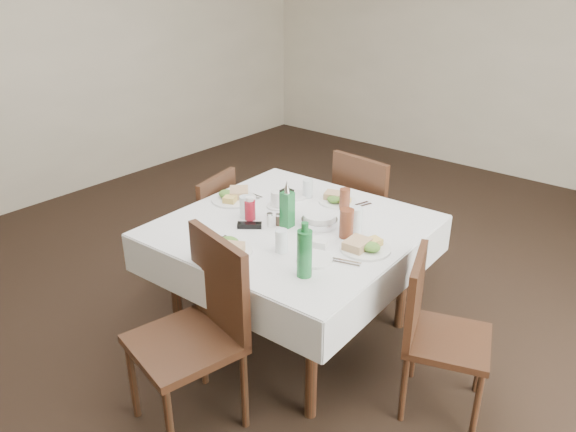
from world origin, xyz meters
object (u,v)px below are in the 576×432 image
(chair_east, at_px, (433,325))
(water_e, at_px, (356,219))
(dining_table, at_px, (293,237))
(chair_south, at_px, (201,322))
(water_w, at_px, (246,207))
(ketchup_bottle, at_px, (250,209))
(bread_basket, at_px, (320,220))
(oil_cruet_green, at_px, (287,208))
(chair_west, at_px, (207,224))
(oil_cruet_dark, at_px, (287,204))
(green_bottle, at_px, (305,253))
(coffee_mug, at_px, (278,200))
(water_n, at_px, (308,188))
(chair_north, at_px, (367,209))
(water_s, at_px, (281,241))

(chair_east, bearing_deg, water_e, 164.70)
(dining_table, xyz_separation_m, chair_south, (0.08, -0.79, -0.12))
(water_w, relative_size, ketchup_bottle, 0.96)
(bread_basket, bearing_deg, oil_cruet_green, -135.60)
(dining_table, xyz_separation_m, water_e, (0.32, 0.16, 0.15))
(chair_west, xyz_separation_m, water_e, (1.14, 0.08, 0.35))
(dining_table, xyz_separation_m, oil_cruet_dark, (-0.05, 0.00, 0.19))
(green_bottle, bearing_deg, chair_east, 38.62)
(chair_west, distance_m, oil_cruet_green, 0.91)
(water_w, bearing_deg, dining_table, 20.86)
(ketchup_bottle, distance_m, coffee_mug, 0.24)
(ketchup_bottle, height_order, green_bottle, green_bottle)
(chair_east, distance_m, bread_basket, 0.84)
(water_n, distance_m, water_w, 0.48)
(dining_table, relative_size, water_w, 10.58)
(coffee_mug, bearing_deg, bread_basket, -7.07)
(water_n, xyz_separation_m, water_e, (0.50, -0.21, 0.01))
(water_w, distance_m, coffee_mug, 0.24)
(water_n, xyz_separation_m, bread_basket, (0.30, -0.28, -0.03))
(chair_north, bearing_deg, water_n, -104.77)
(coffee_mug, bearing_deg, water_e, 2.60)
(water_n, relative_size, water_e, 0.83)
(dining_table, distance_m, green_bottle, 0.60)
(water_w, height_order, green_bottle, green_bottle)
(chair_north, bearing_deg, water_e, -63.36)
(water_w, height_order, oil_cruet_green, oil_cruet_green)
(chair_south, xyz_separation_m, green_bottle, (0.32, 0.39, 0.33))
(chair_east, height_order, water_s, water_s)
(chair_west, relative_size, bread_basket, 4.11)
(chair_south, height_order, ketchup_bottle, chair_south)
(chair_north, bearing_deg, ketchup_bottle, -100.68)
(water_n, distance_m, oil_cruet_dark, 0.39)
(chair_south, distance_m, oil_cruet_green, 0.82)
(oil_cruet_dark, relative_size, ketchup_bottle, 1.83)
(oil_cruet_green, bearing_deg, coffee_mug, 141.41)
(chair_south, distance_m, chair_west, 1.25)
(dining_table, xyz_separation_m, chair_west, (-0.82, 0.08, -0.20))
(chair_north, height_order, chair_west, chair_north)
(water_s, bearing_deg, water_w, 156.59)
(dining_table, height_order, water_w, water_w)
(oil_cruet_dark, distance_m, green_bottle, 0.61)
(water_s, xyz_separation_m, oil_cruet_green, (-0.17, 0.25, 0.05))
(chair_north, distance_m, chair_east, 1.30)
(water_w, bearing_deg, chair_east, 4.86)
(ketchup_bottle, bearing_deg, oil_cruet_dark, 30.56)
(water_s, relative_size, water_e, 0.87)
(chair_west, bearing_deg, water_s, -20.27)
(oil_cruet_dark, height_order, coffee_mug, oil_cruet_dark)
(dining_table, relative_size, green_bottle, 5.02)
(chair_north, xyz_separation_m, chair_east, (0.95, -0.89, -0.05))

